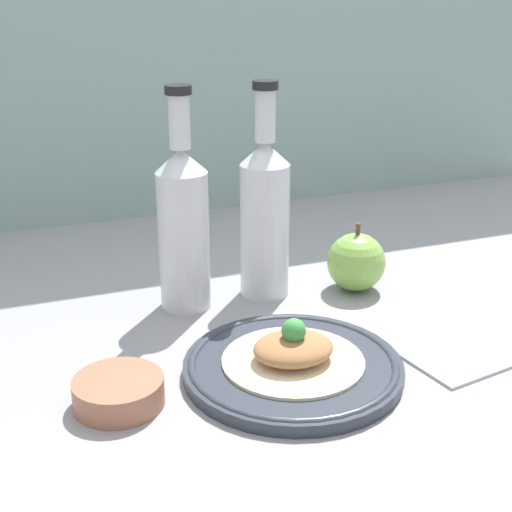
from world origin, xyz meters
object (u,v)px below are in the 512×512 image
at_px(dipping_bowl, 119,392).
at_px(apple, 356,262).
at_px(plate, 293,366).
at_px(cider_bottle_right, 265,214).
at_px(plated_food, 293,351).
at_px(cider_bottle_left, 183,224).

bearing_deg(dipping_bowl, apple, 25.24).
distance_m(plate, dipping_bowl, 0.21).
bearing_deg(dipping_bowl, cider_bottle_right, 40.31).
distance_m(plated_food, cider_bottle_right, 0.26).
distance_m(cider_bottle_left, dipping_bowl, 0.29).
bearing_deg(plate, apple, 45.83).
height_order(plate, cider_bottle_left, cider_bottle_left).
bearing_deg(apple, plate, -134.17).
xyz_separation_m(plated_food, cider_bottle_left, (-0.07, 0.23, 0.09)).
xyz_separation_m(cider_bottle_right, apple, (0.14, -0.04, -0.08)).
bearing_deg(dipping_bowl, plate, -2.34).
distance_m(plate, cider_bottle_right, 0.26).
bearing_deg(cider_bottle_right, cider_bottle_left, 180.00).
bearing_deg(cider_bottle_right, plated_food, -103.48).
relative_size(cider_bottle_right, apple, 2.98).
bearing_deg(apple, dipping_bowl, -154.76).
xyz_separation_m(plated_food, dipping_bowl, (-0.21, 0.01, -0.01)).
distance_m(apple, dipping_bowl, 0.44).
bearing_deg(plated_food, apple, 45.83).
xyz_separation_m(plate, apple, (0.19, 0.20, 0.03)).
relative_size(plate, plated_food, 1.54).
bearing_deg(plate, dipping_bowl, 177.66).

